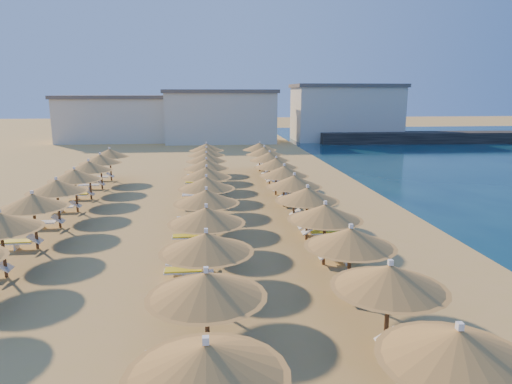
{
  "coord_description": "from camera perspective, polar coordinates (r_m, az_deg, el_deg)",
  "views": [
    {
      "loc": [
        -1.7,
        -21.25,
        6.82
      ],
      "look_at": [
        0.98,
        4.0,
        1.3
      ],
      "focal_mm": 32.0,
      "sensor_mm": 36.0,
      "label": 1
    }
  ],
  "objects": [
    {
      "name": "beachgoer_c",
      "position": [
        27.93,
        6.63,
        -0.35
      ],
      "size": [
        0.96,
        0.61,
        1.52
      ],
      "primitive_type": "imported",
      "rotation": [
        0.0,
        0.0,
        -0.28
      ],
      "color": "tan",
      "rests_on": "ground"
    },
    {
      "name": "hotel_blocks",
      "position": [
        66.46,
        -2.5,
        9.56
      ],
      "size": [
        49.08,
        11.07,
        8.1
      ],
      "color": "beige",
      "rests_on": "ground"
    },
    {
      "name": "beachgoer_a",
      "position": [
        25.32,
        7.4,
        -1.51
      ],
      "size": [
        0.58,
        0.71,
        1.67
      ],
      "primitive_type": "imported",
      "rotation": [
        0.0,
        0.0,
        -1.23
      ],
      "color": "tan",
      "rests_on": "ground"
    },
    {
      "name": "loungers",
      "position": [
        24.74,
        -5.35,
        -2.97
      ],
      "size": [
        15.5,
        34.17,
        0.66
      ],
      "color": "white",
      "rests_on": "ground"
    },
    {
      "name": "parasol_row_east",
      "position": [
        24.53,
        4.8,
        1.26
      ],
      "size": [
        3.04,
        35.76,
        2.66
      ],
      "color": "brown",
      "rests_on": "ground"
    },
    {
      "name": "jetty",
      "position": [
        68.52,
        20.55,
        6.41
      ],
      "size": [
        30.17,
        5.58,
        1.5
      ],
      "primitive_type": "cube",
      "rotation": [
        0.0,
        0.0,
        -0.05
      ],
      "color": "black",
      "rests_on": "ground"
    },
    {
      "name": "parasol_row_west",
      "position": [
        24.09,
        -6.22,
        1.03
      ],
      "size": [
        3.04,
        35.76,
        2.66
      ],
      "color": "brown",
      "rests_on": "ground"
    },
    {
      "name": "ground",
      "position": [
        22.39,
        -1.43,
        -5.48
      ],
      "size": [
        220.0,
        220.0,
        0.0
      ],
      "primitive_type": "plane",
      "color": "tan",
      "rests_on": "ground"
    },
    {
      "name": "parasol_row_inland",
      "position": [
        26.83,
        -22.63,
        1.3
      ],
      "size": [
        3.04,
        25.94,
        2.66
      ],
      "color": "brown",
      "rests_on": "ground"
    }
  ]
}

